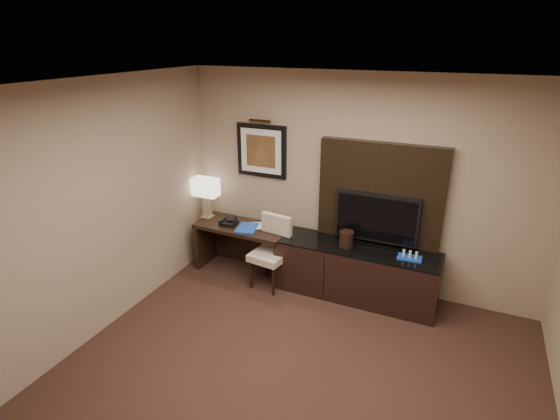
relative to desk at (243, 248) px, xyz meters
The scene contains 17 objects.
floor 2.61m from the desk, 56.11° to the right, with size 4.50×5.00×0.01m, color #311C16.
ceiling 3.50m from the desk, 56.11° to the right, with size 4.50×5.00×0.01m, color silver.
wall_back 1.80m from the desk, 13.62° to the left, with size 4.50×0.01×2.70m, color gray.
wall_left 2.51m from the desk, 110.55° to the right, with size 0.01×5.00×2.70m, color gray.
desk is the anchor object (origin of this frame).
credenza 1.59m from the desk, ahead, with size 1.97×0.55×0.68m, color black.
tv_wall_panel 2.00m from the desk, ahead, with size 1.50×0.12×1.30m, color black.
tv 1.88m from the desk, ahead, with size 1.00×0.08×0.60m, color black.
artwork 1.36m from the desk, 66.29° to the left, with size 0.70×0.04×0.70m, color black.
picture_light 1.74m from the desk, 63.59° to the left, with size 0.04×0.04×0.30m, color #412415.
desk_chair 0.56m from the desk, 23.82° to the right, with size 0.43×0.49×0.89m, color beige, non-canonical shape.
table_lamp 0.88m from the desk, behind, with size 0.38×0.22×0.62m, color #9E8863, non-canonical shape.
desk_phone 0.44m from the desk, 164.06° to the right, with size 0.21×0.19×0.10m, color black, non-canonical shape.
blue_folder 0.38m from the desk, 32.95° to the right, with size 0.26×0.34×0.02m, color #1844A1.
book 0.47m from the desk, ahead, with size 0.17×0.02×0.23m, color tan.
ice_bucket 1.51m from the desk, ahead, with size 0.17×0.17×0.19m, color black.
minibar_tray 2.24m from the desk, ahead, with size 0.27×0.16×0.10m, color #1A41AA, non-canonical shape.
Camera 1 is at (1.21, -2.56, 3.05)m, focal length 28.00 mm.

